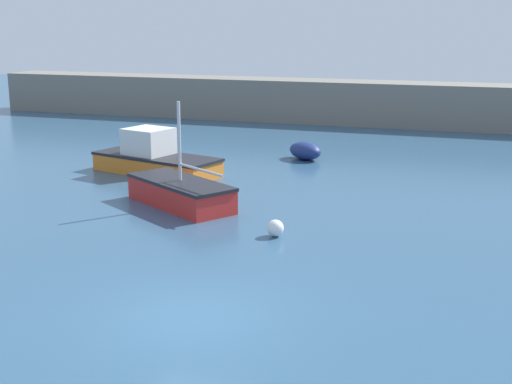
# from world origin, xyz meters

# --- Properties ---
(ground_plane) EXTENTS (120.00, 120.00, 0.20)m
(ground_plane) POSITION_xyz_m (0.00, 0.00, -0.10)
(ground_plane) COLOR #2D5170
(harbor_breakwater) EXTENTS (56.20, 3.09, 2.75)m
(harbor_breakwater) POSITION_xyz_m (0.00, 32.06, 1.38)
(harbor_breakwater) COLOR slate
(harbor_breakwater) RESTS_ON ground_plane
(motorboat_grey_hull) EXTENTS (6.33, 3.67, 1.99)m
(motorboat_grey_hull) POSITION_xyz_m (-7.92, 14.01, 0.68)
(motorboat_grey_hull) COLOR orange
(motorboat_grey_hull) RESTS_ON ground_plane
(sailboat_short_mast) EXTENTS (4.93, 4.03, 3.85)m
(sailboat_short_mast) POSITION_xyz_m (-4.45, 9.19, 0.50)
(sailboat_short_mast) COLOR red
(sailboat_short_mast) RESTS_ON ground_plane
(dinghy_near_pier) EXTENTS (2.27, 2.13, 0.86)m
(dinghy_near_pier) POSITION_xyz_m (-2.37, 19.24, 0.43)
(dinghy_near_pier) COLOR navy
(dinghy_near_pier) RESTS_ON ground_plane
(mooring_buoy_yellow) EXTENTS (0.47, 0.47, 0.47)m
(mooring_buoy_yellow) POSITION_xyz_m (-11.16, 17.43, 0.23)
(mooring_buoy_yellow) COLOR yellow
(mooring_buoy_yellow) RESTS_ON ground_plane
(mooring_buoy_white) EXTENTS (0.54, 0.54, 0.54)m
(mooring_buoy_white) POSITION_xyz_m (-0.04, 6.69, 0.27)
(mooring_buoy_white) COLOR white
(mooring_buoy_white) RESTS_ON ground_plane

